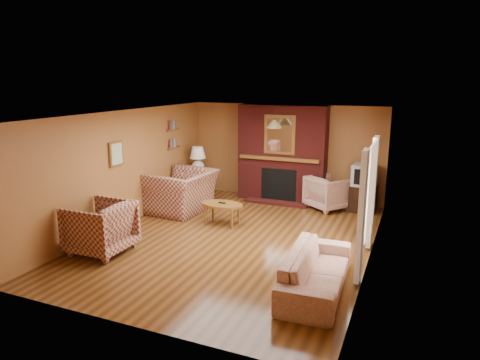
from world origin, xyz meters
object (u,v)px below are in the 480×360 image
at_px(fireplace, 282,154).
at_px(crt_tv, 365,175).
at_px(plaid_armchair, 100,227).
at_px(floral_armchair, 328,192).
at_px(side_table, 198,185).
at_px(plaid_loveseat, 182,191).
at_px(table_lamp, 198,158).
at_px(tv_stand, 363,198).
at_px(coffee_table, 222,206).
at_px(floral_sofa, 316,270).

xyz_separation_m(fireplace, crt_tv, (2.05, -0.19, -0.32)).
bearing_deg(fireplace, plaid_armchair, -113.53).
distance_m(floral_armchair, side_table, 3.36).
relative_size(plaid_loveseat, table_lamp, 2.11).
distance_m(plaid_loveseat, tv_stand, 4.23).
height_order(floral_armchair, coffee_table, floral_armchair).
xyz_separation_m(floral_armchair, coffee_table, (-1.84, -2.00, 0.01)).
distance_m(fireplace, table_lamp, 2.17).
height_order(plaid_armchair, tv_stand, plaid_armchair).
relative_size(fireplace, table_lamp, 3.49).
bearing_deg(coffee_table, table_lamp, 130.46).
bearing_deg(floral_sofa, coffee_table, 47.58).
height_order(side_table, crt_tv, crt_tv).
distance_m(plaid_armchair, side_table, 3.95).
bearing_deg(tv_stand, floral_armchair, -167.55).
xyz_separation_m(fireplace, tv_stand, (2.05, -0.18, -0.87)).
bearing_deg(floral_armchair, crt_tv, -134.82).
relative_size(coffee_table, side_table, 1.44).
distance_m(plaid_armchair, floral_sofa, 3.85).
relative_size(plaid_loveseat, coffee_table, 1.59).
height_order(floral_armchair, table_lamp, table_lamp).
bearing_deg(coffee_table, tv_stand, 38.96).
bearing_deg(fireplace, side_table, -165.71).
relative_size(plaid_armchair, tv_stand, 1.64).
xyz_separation_m(floral_sofa, coffee_table, (-2.48, 2.07, 0.12)).
xyz_separation_m(fireplace, floral_armchair, (1.25, -0.31, -0.78)).
relative_size(fireplace, side_table, 3.79).
bearing_deg(side_table, floral_sofa, -43.87).
distance_m(plaid_armchair, coffee_table, 2.56).
bearing_deg(plaid_loveseat, floral_armchair, 119.28).
bearing_deg(coffee_table, floral_armchair, 47.45).
bearing_deg(tv_stand, side_table, -171.84).
distance_m(fireplace, crt_tv, 2.08).
relative_size(plaid_armchair, crt_tv, 1.78).
bearing_deg(plaid_armchair, floral_sofa, 91.67).
height_order(plaid_armchair, coffee_table, plaid_armchair).
height_order(floral_sofa, tv_stand, tv_stand).
height_order(table_lamp, crt_tv, table_lamp).
height_order(coffee_table, side_table, side_table).
height_order(fireplace, side_table, fireplace).
bearing_deg(fireplace, plaid_loveseat, -135.71).
relative_size(plaid_loveseat, crt_tv, 2.56).
distance_m(floral_armchair, crt_tv, 0.93).
relative_size(plaid_loveseat, plaid_armchair, 1.44).
relative_size(fireplace, plaid_armchair, 2.37).
height_order(plaid_loveseat, table_lamp, table_lamp).
relative_size(table_lamp, tv_stand, 1.11).
relative_size(floral_sofa, crt_tv, 3.55).
bearing_deg(plaid_loveseat, table_lamp, -165.26).
xyz_separation_m(floral_sofa, table_lamp, (-4.00, 3.85, 0.72)).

